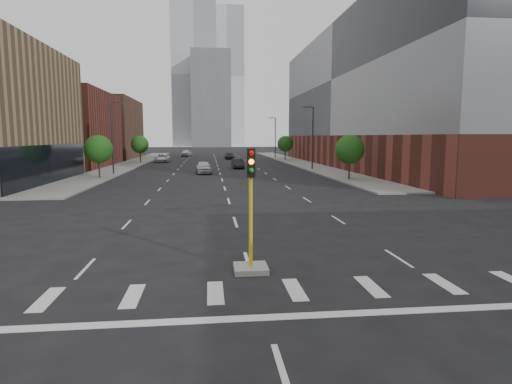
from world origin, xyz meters
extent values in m
cube|color=gray|center=(-15.00, 74.00, 0.07)|extent=(5.00, 92.00, 0.15)
cube|color=gray|center=(15.00, 74.00, 0.07)|extent=(5.00, 92.00, 0.15)
cube|color=brown|center=(-27.50, 66.00, 6.00)|extent=(20.00, 22.00, 12.00)
cube|color=brown|center=(-27.50, 92.00, 6.50)|extent=(20.00, 24.00, 13.00)
cube|color=brown|center=(29.50, 60.00, 2.50)|extent=(24.00, 70.00, 5.00)
cube|color=slate|center=(29.50, 60.00, 13.50)|extent=(24.00, 70.00, 17.00)
cube|color=#B2B7BC|center=(-8.00, 220.00, 35.00)|extent=(22.00, 22.00, 70.00)
cube|color=#B2B7BC|center=(10.00, 260.00, 40.00)|extent=(20.00, 20.00, 80.00)
cube|color=slate|center=(0.00, 200.00, 22.00)|extent=(18.00, 18.00, 44.00)
cube|color=#999993|center=(0.00, 9.00, 0.10)|extent=(1.20, 1.20, 0.20)
cylinder|color=gold|center=(0.00, 9.00, 1.80)|extent=(0.14, 0.14, 3.20)
cube|color=black|center=(0.00, 8.82, 3.90)|extent=(0.28, 0.18, 1.00)
sphere|color=red|center=(0.00, 8.72, 4.25)|extent=(0.18, 0.18, 0.18)
sphere|color=orange|center=(0.00, 8.72, 3.95)|extent=(0.18, 0.18, 0.18)
sphere|color=#0C7F19|center=(0.00, 8.72, 3.65)|extent=(0.18, 0.18, 0.18)
cylinder|color=#2D2D30|center=(13.50, 55.00, 4.50)|extent=(0.20, 0.20, 9.00)
cube|color=#2D2D30|center=(12.70, 55.00, 9.00)|extent=(1.40, 0.22, 0.15)
cylinder|color=#2D2D30|center=(13.50, 90.00, 4.50)|extent=(0.20, 0.20, 9.00)
cube|color=#2D2D30|center=(12.70, 90.00, 9.00)|extent=(1.40, 0.22, 0.15)
cylinder|color=#2D2D30|center=(-13.50, 50.00, 4.50)|extent=(0.20, 0.20, 9.00)
cube|color=#2D2D30|center=(-12.70, 50.00, 9.00)|extent=(1.40, 0.22, 0.15)
cylinder|color=#382619|center=(-14.00, 45.00, 1.02)|extent=(0.20, 0.20, 1.75)
sphere|color=#164712|center=(-14.00, 45.00, 3.40)|extent=(3.20, 3.20, 3.20)
cylinder|color=#382619|center=(-14.00, 75.00, 1.02)|extent=(0.20, 0.20, 1.75)
sphere|color=#164712|center=(-14.00, 75.00, 3.40)|extent=(3.20, 3.20, 3.20)
cylinder|color=#382619|center=(14.00, 40.00, 1.02)|extent=(0.20, 0.20, 1.75)
sphere|color=#164712|center=(14.00, 40.00, 3.40)|extent=(3.20, 3.20, 3.20)
cylinder|color=#382619|center=(14.00, 80.00, 1.02)|extent=(0.20, 0.20, 1.75)
sphere|color=#164712|center=(14.00, 80.00, 3.40)|extent=(3.20, 3.20, 3.20)
imported|color=silver|center=(-2.15, 50.63, 0.83)|extent=(2.21, 4.96, 1.66)
imported|color=black|center=(2.93, 59.35, 0.75)|extent=(1.76, 4.62, 1.50)
imported|color=white|center=(-10.24, 77.17, 0.77)|extent=(2.62, 5.59, 1.55)
imported|color=black|center=(2.98, 86.21, 0.68)|extent=(2.07, 4.77, 1.37)
imported|color=silver|center=(-6.93, 100.79, 0.86)|extent=(2.62, 5.23, 1.71)
camera|label=1|loc=(-1.44, -5.79, 4.79)|focal=30.00mm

